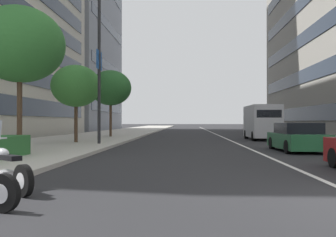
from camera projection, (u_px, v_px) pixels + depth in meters
The scene contains 9 objects.
sidewalk_right_plaza at pixel (106, 135), 36.70m from camera, with size 160.00×8.02×0.15m, color #B2ADA3.
lane_centre_stripe at pixel (216, 134), 41.12m from camera, with size 110.00×0.16×0.01m, color silver.
motorcycle_by_sign_pole at pixel (5, 170), 7.53m from camera, with size 1.43×1.74×1.47m.
car_lead_in_lane at pixel (297, 138), 17.75m from camera, with size 4.30×2.00×1.38m.
delivery_van_ahead at pixel (262, 122), 28.94m from camera, with size 5.37×2.20×2.69m.
street_lamp_with_banners at pixel (104, 55), 21.50m from camera, with size 1.26×2.33×8.71m.
street_tree_far_plaza at pixel (20, 45), 15.74m from camera, with size 3.82×3.82×6.21m.
street_tree_mid_sidewalk at pixel (76, 86), 23.00m from camera, with size 3.09×3.09×4.83m.
street_tree_near_plaza_corner at pixel (111, 88), 31.72m from camera, with size 3.57×3.57×5.72m.
Camera 1 is at (-6.35, 3.32, 1.44)m, focal length 39.31 mm.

